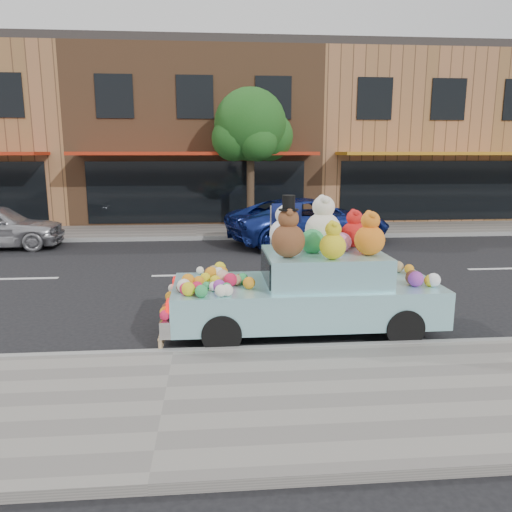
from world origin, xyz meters
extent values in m
plane|color=black|center=(0.00, 0.00, 0.00)|extent=(120.00, 120.00, 0.00)
cube|color=gray|center=(0.00, -6.50, 0.06)|extent=(60.00, 3.00, 0.12)
cube|color=gray|center=(0.00, 6.50, 0.06)|extent=(60.00, 3.00, 0.12)
cube|color=gray|center=(0.00, -5.00, 0.07)|extent=(60.00, 0.12, 0.13)
cube|color=gray|center=(0.00, 5.00, 0.07)|extent=(60.00, 0.12, 0.13)
cube|color=black|center=(-7.00, 7.98, 5.00)|extent=(1.40, 0.06, 1.60)
cube|color=brown|center=(0.00, 12.00, 3.50)|extent=(10.00, 8.00, 7.00)
cube|color=#332D2B|center=(0.00, 12.00, 7.15)|extent=(10.00, 8.00, 0.30)
cube|color=black|center=(0.00, 7.98, 1.40)|extent=(8.50, 0.06, 2.40)
cube|color=#B52810|center=(0.00, 7.10, 2.90)|extent=(9.00, 1.80, 0.12)
cube|color=black|center=(-3.00, 7.98, 5.00)|extent=(1.40, 0.06, 1.60)
cube|color=black|center=(0.00, 7.98, 5.00)|extent=(1.40, 0.06, 1.60)
cube|color=black|center=(3.00, 7.98, 5.00)|extent=(1.40, 0.06, 1.60)
cube|color=#A26A43|center=(10.00, 12.00, 3.50)|extent=(10.00, 8.00, 7.00)
cube|color=#332D2B|center=(10.00, 12.00, 7.15)|extent=(10.00, 8.00, 0.30)
cube|color=black|center=(10.00, 7.98, 1.40)|extent=(8.50, 0.06, 2.40)
cube|color=orange|center=(10.00, 7.10, 2.90)|extent=(9.00, 1.80, 0.12)
cube|color=black|center=(7.00, 7.98, 5.00)|extent=(1.40, 0.06, 1.60)
cube|color=black|center=(10.00, 7.98, 5.00)|extent=(1.40, 0.06, 1.60)
cylinder|color=#38281C|center=(2.00, 6.50, 1.60)|extent=(0.28, 0.28, 3.20)
sphere|color=#164E16|center=(2.00, 6.50, 3.92)|extent=(2.60, 2.60, 2.60)
sphere|color=#164E16|center=(2.70, 6.80, 3.52)|extent=(1.80, 1.80, 1.80)
sphere|color=#164E16|center=(1.40, 6.30, 3.42)|extent=(1.60, 1.60, 1.60)
sphere|color=#164E16|center=(2.20, 5.90, 3.32)|extent=(1.40, 1.40, 1.40)
sphere|color=#164E16|center=(1.70, 7.10, 3.62)|extent=(1.60, 1.60, 1.60)
imported|color=navy|center=(3.75, 4.01, 0.75)|extent=(5.86, 3.96, 1.49)
cylinder|color=black|center=(3.50, -4.85, 0.30)|extent=(0.60, 0.20, 0.60)
cylinder|color=black|center=(3.50, -3.29, 0.30)|extent=(0.60, 0.20, 0.60)
cylinder|color=black|center=(0.70, -4.86, 0.30)|extent=(0.60, 0.20, 0.60)
cylinder|color=black|center=(0.70, -3.30, 0.30)|extent=(0.60, 0.20, 0.60)
cube|color=#99DAE4|center=(2.10, -4.07, 0.55)|extent=(4.31, 1.72, 0.60)
cube|color=#99DAE4|center=(2.40, -4.07, 1.10)|extent=(1.91, 1.51, 0.50)
cube|color=silver|center=(-0.12, -4.08, 0.40)|extent=(0.17, 1.78, 0.26)
cube|color=red|center=(-0.07, -4.76, 0.72)|extent=(0.06, 0.28, 0.16)
cube|color=red|center=(-0.07, -3.40, 0.72)|extent=(0.06, 0.28, 0.16)
cube|color=black|center=(1.45, -4.08, 1.10)|extent=(0.05, 1.30, 0.40)
sphere|color=brown|center=(1.75, -4.43, 1.61)|extent=(0.52, 0.52, 0.52)
sphere|color=brown|center=(1.75, -4.43, 1.95)|extent=(0.33, 0.33, 0.33)
sphere|color=brown|center=(1.75, -4.54, 2.06)|extent=(0.12, 0.12, 0.12)
sphere|color=brown|center=(1.75, -4.31, 2.06)|extent=(0.12, 0.12, 0.12)
cylinder|color=black|center=(1.75, -4.43, 2.09)|extent=(0.31, 0.31, 0.02)
cylinder|color=black|center=(1.75, -4.43, 2.20)|extent=(0.20, 0.20, 0.22)
sphere|color=beige|center=(2.45, -3.72, 1.66)|extent=(0.61, 0.61, 0.61)
sphere|color=beige|center=(2.45, -3.72, 2.05)|extent=(0.38, 0.38, 0.38)
sphere|color=beige|center=(2.45, -3.86, 2.17)|extent=(0.14, 0.14, 0.14)
sphere|color=beige|center=(2.45, -3.59, 2.17)|extent=(0.14, 0.14, 0.14)
sphere|color=orange|center=(3.05, -4.37, 1.59)|extent=(0.48, 0.48, 0.48)
sphere|color=orange|center=(3.05, -4.37, 1.90)|extent=(0.30, 0.30, 0.30)
sphere|color=orange|center=(3.05, -4.47, 1.99)|extent=(0.11, 0.11, 0.11)
sphere|color=orange|center=(3.05, -4.27, 1.99)|extent=(0.11, 0.11, 0.11)
sphere|color=red|center=(3.00, -3.67, 1.57)|extent=(0.44, 0.44, 0.44)
sphere|color=red|center=(3.00, -3.67, 1.85)|extent=(0.27, 0.27, 0.27)
sphere|color=red|center=(3.00, -3.77, 1.94)|extent=(0.10, 0.10, 0.10)
sphere|color=red|center=(3.00, -3.57, 1.94)|extent=(0.10, 0.10, 0.10)
sphere|color=white|center=(1.80, -3.63, 1.59)|extent=(0.49, 0.49, 0.49)
sphere|color=white|center=(1.80, -3.63, 1.91)|extent=(0.30, 0.30, 0.30)
sphere|color=white|center=(1.80, -3.73, 2.01)|extent=(0.11, 0.11, 0.11)
sphere|color=white|center=(1.80, -3.52, 2.01)|extent=(0.11, 0.11, 0.11)
sphere|color=gold|center=(2.40, -4.62, 1.55)|extent=(0.40, 0.40, 0.40)
sphere|color=gold|center=(2.40, -4.62, 1.81)|extent=(0.25, 0.25, 0.25)
sphere|color=gold|center=(2.40, -4.71, 1.89)|extent=(0.09, 0.09, 0.09)
sphere|color=gold|center=(2.40, -4.54, 1.89)|extent=(0.09, 0.09, 0.09)
sphere|color=#278F48|center=(2.20, -4.07, 1.53)|extent=(0.40, 0.40, 0.40)
sphere|color=#CB6598|center=(2.70, -4.02, 1.50)|extent=(0.32, 0.32, 0.32)
sphere|color=white|center=(0.60, -4.49, 0.93)|extent=(0.15, 0.15, 0.15)
sphere|color=orange|center=(0.36, -4.22, 0.94)|extent=(0.18, 0.18, 0.18)
sphere|color=#C21439|center=(0.13, -4.39, 0.93)|extent=(0.16, 0.16, 0.16)
sphere|color=gold|center=(0.22, -4.70, 0.96)|extent=(0.21, 0.21, 0.21)
sphere|color=#5E2D1A|center=(0.53, -3.68, 0.94)|extent=(0.19, 0.19, 0.19)
sphere|color=#C21439|center=(0.19, -4.67, 0.95)|extent=(0.19, 0.19, 0.19)
sphere|color=beige|center=(0.70, -4.79, 0.94)|extent=(0.18, 0.18, 0.18)
sphere|color=olive|center=(0.96, -4.17, 0.94)|extent=(0.17, 0.17, 0.17)
sphere|color=orange|center=(0.75, -3.65, 0.95)|extent=(0.19, 0.19, 0.19)
sphere|color=white|center=(0.69, -3.70, 0.95)|extent=(0.19, 0.19, 0.19)
sphere|color=orange|center=(0.65, -4.45, 0.92)|extent=(0.14, 0.14, 0.14)
sphere|color=olive|center=(0.60, -3.48, 0.94)|extent=(0.18, 0.18, 0.18)
sphere|color=beige|center=(0.36, -3.36, 0.92)|extent=(0.13, 0.13, 0.13)
sphere|color=#278F48|center=(1.07, -4.09, 0.94)|extent=(0.18, 0.18, 0.18)
sphere|color=#5E2D1A|center=(0.10, -4.49, 0.92)|extent=(0.15, 0.15, 0.15)
sphere|color=#5E2D1A|center=(1.03, -4.00, 0.92)|extent=(0.15, 0.15, 0.15)
sphere|color=orange|center=(0.19, -4.19, 0.96)|extent=(0.21, 0.21, 0.21)
sphere|color=orange|center=(0.56, -3.73, 0.95)|extent=(0.21, 0.21, 0.21)
sphere|color=#C21439|center=(0.87, -4.22, 0.96)|extent=(0.21, 0.21, 0.21)
sphere|color=gold|center=(0.71, -3.33, 0.95)|extent=(0.21, 0.21, 0.21)
sphere|color=beige|center=(0.15, -4.53, 0.96)|extent=(0.22, 0.22, 0.22)
sphere|color=orange|center=(1.15, -4.40, 0.95)|extent=(0.19, 0.19, 0.19)
sphere|color=#278F48|center=(0.48, -4.40, 0.92)|extent=(0.13, 0.13, 0.13)
sphere|color=#278F48|center=(0.79, -4.59, 0.93)|extent=(0.16, 0.16, 0.16)
sphere|color=#893093|center=(0.68, -4.53, 0.95)|extent=(0.19, 0.19, 0.19)
sphere|color=#278F48|center=(0.42, -4.81, 0.95)|extent=(0.19, 0.19, 0.19)
sphere|color=gold|center=(0.46, -3.97, 0.94)|extent=(0.17, 0.17, 0.17)
sphere|color=#C21439|center=(0.35, -4.59, 0.94)|extent=(0.19, 0.19, 0.19)
sphere|color=beige|center=(0.80, -4.77, 0.94)|extent=(0.18, 0.18, 0.18)
sphere|color=gold|center=(0.62, -4.13, 0.93)|extent=(0.16, 0.16, 0.16)
sphere|color=#D8A88C|center=(0.75, -4.03, 0.97)|extent=(0.22, 0.22, 0.22)
sphere|color=white|center=(-0.12, -4.64, 0.60)|extent=(0.14, 0.14, 0.14)
sphere|color=orange|center=(-0.12, -4.75, 0.62)|extent=(0.18, 0.18, 0.18)
sphere|color=beige|center=(-0.12, -3.37, 0.61)|extent=(0.15, 0.15, 0.15)
sphere|color=white|center=(-0.12, -4.76, 0.59)|extent=(0.13, 0.13, 0.13)
sphere|color=#5E2D1A|center=(-0.12, -4.52, 0.61)|extent=(0.16, 0.16, 0.16)
sphere|color=orange|center=(-0.12, -3.89, 0.61)|extent=(0.16, 0.16, 0.16)
sphere|color=orange|center=(-0.12, -3.98, 0.59)|extent=(0.12, 0.12, 0.12)
sphere|color=#C21439|center=(-0.12, -4.86, 0.61)|extent=(0.16, 0.16, 0.16)
sphere|color=olive|center=(3.87, -3.52, 0.95)|extent=(0.20, 0.20, 0.20)
sphere|color=#C21439|center=(3.44, -4.13, 0.96)|extent=(0.22, 0.22, 0.22)
sphere|color=#893093|center=(3.80, -4.49, 0.97)|extent=(0.25, 0.25, 0.25)
sphere|color=orange|center=(4.02, -3.65, 0.94)|extent=(0.17, 0.17, 0.17)
sphere|color=gold|center=(4.02, -4.51, 0.95)|extent=(0.19, 0.19, 0.19)
sphere|color=white|center=(4.07, -4.53, 0.96)|extent=(0.22, 0.22, 0.22)
sphere|color=#5E2D1A|center=(3.79, -4.39, 0.97)|extent=(0.24, 0.24, 0.24)
cylinder|color=#997A54|center=(-0.20, -4.93, 0.17)|extent=(0.06, 0.06, 0.17)
sphere|color=#997A54|center=(-0.20, -4.93, 0.26)|extent=(0.07, 0.07, 0.07)
cylinder|color=#997A54|center=(-0.20, -4.83, 0.17)|extent=(0.06, 0.06, 0.17)
sphere|color=#997A54|center=(-0.20, -4.83, 0.26)|extent=(0.07, 0.07, 0.07)
cylinder|color=#997A54|center=(-0.20, -4.72, 0.17)|extent=(0.06, 0.06, 0.17)
sphere|color=#997A54|center=(-0.20, -4.72, 0.26)|extent=(0.07, 0.07, 0.07)
cylinder|color=#997A54|center=(-0.20, -4.62, 0.17)|extent=(0.06, 0.06, 0.17)
sphere|color=#997A54|center=(-0.20, -4.62, 0.26)|extent=(0.07, 0.07, 0.07)
cylinder|color=#997A54|center=(-0.20, -4.51, 0.17)|extent=(0.06, 0.06, 0.17)
sphere|color=#997A54|center=(-0.20, -4.51, 0.26)|extent=(0.07, 0.07, 0.07)
cylinder|color=#997A54|center=(-0.20, -4.40, 0.17)|extent=(0.06, 0.06, 0.17)
sphere|color=#997A54|center=(-0.20, -4.40, 0.26)|extent=(0.07, 0.07, 0.07)
cylinder|color=#997A54|center=(-0.20, -4.30, 0.17)|extent=(0.06, 0.06, 0.17)
sphere|color=#997A54|center=(-0.20, -4.30, 0.26)|extent=(0.07, 0.07, 0.07)
cylinder|color=#997A54|center=(-0.20, -4.19, 0.17)|extent=(0.06, 0.06, 0.17)
sphere|color=#997A54|center=(-0.20, -4.19, 0.26)|extent=(0.07, 0.07, 0.07)
cylinder|color=#997A54|center=(-0.20, -4.08, 0.17)|extent=(0.06, 0.06, 0.17)
sphere|color=#997A54|center=(-0.20, -4.08, 0.26)|extent=(0.07, 0.07, 0.07)
cylinder|color=#997A54|center=(-0.20, -3.98, 0.17)|extent=(0.06, 0.06, 0.17)
sphere|color=#997A54|center=(-0.20, -3.98, 0.26)|extent=(0.07, 0.07, 0.07)
cylinder|color=#997A54|center=(-0.20, -3.87, 0.17)|extent=(0.06, 0.06, 0.17)
sphere|color=#997A54|center=(-0.20, -3.87, 0.26)|extent=(0.07, 0.07, 0.07)
cylinder|color=#997A54|center=(-0.20, -3.77, 0.17)|extent=(0.06, 0.06, 0.17)
sphere|color=#997A54|center=(-0.20, -3.77, 0.26)|extent=(0.07, 0.07, 0.07)
cylinder|color=#997A54|center=(-0.20, -3.66, 0.17)|extent=(0.06, 0.06, 0.17)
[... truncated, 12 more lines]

